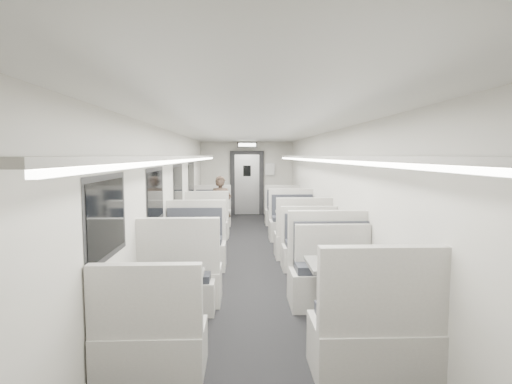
{
  "coord_description": "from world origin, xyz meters",
  "views": [
    {
      "loc": [
        -0.18,
        -7.09,
        1.95
      ],
      "look_at": [
        0.15,
        1.97,
        1.12
      ],
      "focal_mm": 28.0,
      "sensor_mm": 36.0,
      "label": 1
    }
  ],
  "objects": [
    {
      "name": "passenger",
      "position": [
        -0.69,
        2.53,
        0.73
      ],
      "size": [
        0.57,
        0.41,
        1.46
      ],
      "primitive_type": "imported",
      "rotation": [
        0.0,
        0.0,
        -0.11
      ],
      "color": "black",
      "rests_on": "room"
    },
    {
      "name": "booth_right_a",
      "position": [
        1.0,
        3.34,
        0.37
      ],
      "size": [
        1.01,
        2.05,
        1.1
      ],
      "color": "#B4B0A9",
      "rests_on": "room"
    },
    {
      "name": "booth_right_b",
      "position": [
        1.0,
        1.21,
        0.39
      ],
      "size": [
        1.08,
        2.19,
        1.17
      ],
      "color": "#B4B0A9",
      "rests_on": "room"
    },
    {
      "name": "booth_right_d",
      "position": [
        1.0,
        -2.9,
        0.41
      ],
      "size": [
        1.12,
        2.27,
        1.22
      ],
      "color": "#B4B0A9",
      "rests_on": "room"
    },
    {
      "name": "booth_left_d",
      "position": [
        -1.0,
        -2.89,
        0.35
      ],
      "size": [
        0.96,
        1.95,
        1.04
      ],
      "color": "#B4B0A9",
      "rests_on": "room"
    },
    {
      "name": "booth_left_a",
      "position": [
        -1.0,
        3.2,
        0.37
      ],
      "size": [
        1.03,
        2.09,
        1.12
      ],
      "color": "#B4B0A9",
      "rests_on": "room"
    },
    {
      "name": "luggage_rack_left",
      "position": [
        -1.24,
        -0.3,
        1.92
      ],
      "size": [
        0.46,
        10.4,
        0.09
      ],
      "color": "#B4B0A9",
      "rests_on": "room"
    },
    {
      "name": "room",
      "position": [
        0.0,
        0.0,
        1.2
      ],
      "size": [
        3.24,
        12.24,
        2.64
      ],
      "color": "black",
      "rests_on": "ground"
    },
    {
      "name": "window_b",
      "position": [
        -1.49,
        1.2,
        1.35
      ],
      "size": [
        0.02,
        1.18,
        0.84
      ],
      "primitive_type": "cube",
      "color": "black",
      "rests_on": "room"
    },
    {
      "name": "window_d",
      "position": [
        -1.49,
        -3.2,
        1.35
      ],
      "size": [
        0.02,
        1.18,
        0.84
      ],
      "primitive_type": "cube",
      "color": "black",
      "rests_on": "room"
    },
    {
      "name": "booth_right_c",
      "position": [
        1.0,
        -1.11,
        0.35
      ],
      "size": [
        0.98,
        1.98,
        1.06
      ],
      "color": "#B4B0A9",
      "rests_on": "room"
    },
    {
      "name": "exit_sign",
      "position": [
        0.0,
        5.44,
        2.28
      ],
      "size": [
        0.62,
        0.12,
        0.16
      ],
      "color": "black",
      "rests_on": "room"
    },
    {
      "name": "luggage_rack_right",
      "position": [
        1.24,
        -0.3,
        1.92
      ],
      "size": [
        0.46,
        10.4,
        0.09
      ],
      "color": "#B4B0A9",
      "rests_on": "room"
    },
    {
      "name": "vestibule_door",
      "position": [
        0.0,
        5.93,
        1.04
      ],
      "size": [
        1.1,
        0.13,
        2.1
      ],
      "color": "black",
      "rests_on": "room"
    },
    {
      "name": "booth_left_c",
      "position": [
        -1.0,
        -1.09,
        0.39
      ],
      "size": [
        1.08,
        2.18,
        1.17
      ],
      "color": "#B4B0A9",
      "rests_on": "room"
    },
    {
      "name": "wall_notice",
      "position": [
        0.75,
        5.92,
        1.5
      ],
      "size": [
        0.32,
        0.02,
        0.4
      ],
      "primitive_type": "cube",
      "color": "silver",
      "rests_on": "room"
    },
    {
      "name": "window_a",
      "position": [
        -1.49,
        3.4,
        1.35
      ],
      "size": [
        0.02,
        1.18,
        0.84
      ],
      "primitive_type": "cube",
      "color": "black",
      "rests_on": "room"
    },
    {
      "name": "booth_left_b",
      "position": [
        -1.0,
        1.48,
        0.35
      ],
      "size": [
        0.98,
        1.98,
        1.06
      ],
      "color": "#B4B0A9",
      "rests_on": "room"
    },
    {
      "name": "window_c",
      "position": [
        -1.49,
        -1.0,
        1.35
      ],
      "size": [
        0.02,
        1.18,
        0.84
      ],
      "primitive_type": "cube",
      "color": "black",
      "rests_on": "room"
    }
  ]
}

